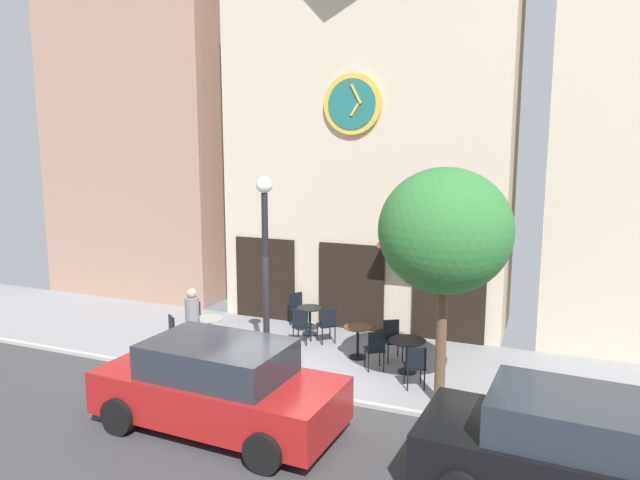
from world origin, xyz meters
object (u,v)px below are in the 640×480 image
at_px(cafe_chair_right_end, 375,347).
at_px(parked_car_red, 218,386).
at_px(street_tree, 445,232).
at_px(cafe_chair_near_lamp, 327,323).
at_px(cafe_chair_mid_row, 301,323).
at_px(pedestrian_grey, 193,323).
at_px(cafe_table_center_right, 358,337).
at_px(street_lamp, 266,273).
at_px(cafe_table_center, 209,327).
at_px(parked_car_black, 581,454).
at_px(cafe_chair_by_entrance, 176,331).
at_px(cafe_chair_curbside, 196,318).
at_px(cafe_chair_near_tree, 392,337).
at_px(cafe_chair_facing_wall, 297,307).
at_px(cafe_table_center_left, 310,316).
at_px(cafe_table_leftmost, 407,348).
at_px(cafe_chair_facing_street, 415,364).

bearing_deg(cafe_chair_right_end, parked_car_red, -116.25).
bearing_deg(street_tree, cafe_chair_near_lamp, 144.05).
distance_m(cafe_chair_mid_row, pedestrian_grey, 2.67).
relative_size(cafe_table_center_right, cafe_chair_right_end, 0.83).
xyz_separation_m(street_lamp, cafe_table_center, (-1.90, 0.63, -1.63)).
bearing_deg(street_lamp, parked_car_black, -24.51).
xyz_separation_m(cafe_table_center, cafe_chair_near_lamp, (2.55, 1.36, 0.02)).
distance_m(street_lamp, parked_car_black, 7.00).
bearing_deg(cafe_chair_by_entrance, street_lamp, -0.72).
relative_size(cafe_chair_curbside, pedestrian_grey, 0.54).
bearing_deg(cafe_chair_right_end, cafe_chair_curbside, 175.88).
xyz_separation_m(cafe_chair_near_tree, parked_car_red, (-1.89, -4.35, 0.23)).
distance_m(street_lamp, cafe_table_center, 2.59).
distance_m(cafe_chair_by_entrance, cafe_chair_facing_wall, 3.49).
height_order(cafe_chair_near_lamp, cafe_chair_near_tree, same).
bearing_deg(cafe_table_center, cafe_chair_right_end, 1.62).
bearing_deg(street_tree, cafe_table_center_right, 142.77).
height_order(cafe_table_center_left, parked_car_black, parked_car_black).
relative_size(cafe_table_leftmost, pedestrian_grey, 0.48).
xyz_separation_m(cafe_table_center, cafe_chair_by_entrance, (-0.53, -0.60, 0.02)).
bearing_deg(cafe_chair_facing_street, street_lamp, -177.92).
relative_size(cafe_chair_facing_wall, parked_car_red, 0.21).
relative_size(cafe_table_center, cafe_chair_facing_wall, 0.82).
bearing_deg(cafe_chair_curbside, street_lamp, -22.96).
bearing_deg(street_tree, pedestrian_grey, 178.27).
xyz_separation_m(cafe_chair_curbside, pedestrian_grey, (0.80, -1.28, 0.33)).
relative_size(cafe_table_center, parked_car_red, 0.17).
relative_size(street_lamp, cafe_table_center_right, 5.63).
bearing_deg(parked_car_red, cafe_table_leftmost, 56.94).
relative_size(cafe_table_center_left, cafe_chair_facing_street, 0.80).
relative_size(cafe_chair_near_lamp, parked_car_red, 0.21).
relative_size(cafe_chair_near_lamp, parked_car_black, 0.20).
bearing_deg(cafe_chair_by_entrance, cafe_table_leftmost, 9.40).
xyz_separation_m(cafe_table_center, parked_car_red, (2.43, -3.41, 0.25)).
bearing_deg(cafe_table_center_left, cafe_chair_facing_wall, 137.65).
xyz_separation_m(cafe_table_center_right, cafe_chair_near_tree, (0.75, 0.24, 0.02)).
bearing_deg(cafe_chair_curbside, cafe_chair_facing_street, -9.46).
height_order(cafe_chair_by_entrance, cafe_chair_mid_row, same).
distance_m(cafe_table_center_left, cafe_chair_facing_street, 4.08).
distance_m(cafe_chair_by_entrance, cafe_chair_facing_street, 5.73).
bearing_deg(cafe_table_leftmost, cafe_table_center_right, 161.84).
relative_size(cafe_chair_near_lamp, cafe_chair_mid_row, 1.00).
xyz_separation_m(cafe_table_leftmost, cafe_chair_near_lamp, (-2.29, 1.08, -0.01)).
bearing_deg(parked_car_black, cafe_table_center, 156.86).
distance_m(street_lamp, cafe_chair_by_entrance, 2.92).
distance_m(cafe_table_center, cafe_chair_near_lamp, 2.89).
bearing_deg(pedestrian_grey, cafe_table_leftmost, 13.00).
xyz_separation_m(street_tree, parked_car_red, (-3.35, -2.43, -2.55)).
bearing_deg(cafe_chair_facing_street, cafe_table_center, 174.34).
bearing_deg(cafe_chair_near_tree, cafe_chair_mid_row, 177.03).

